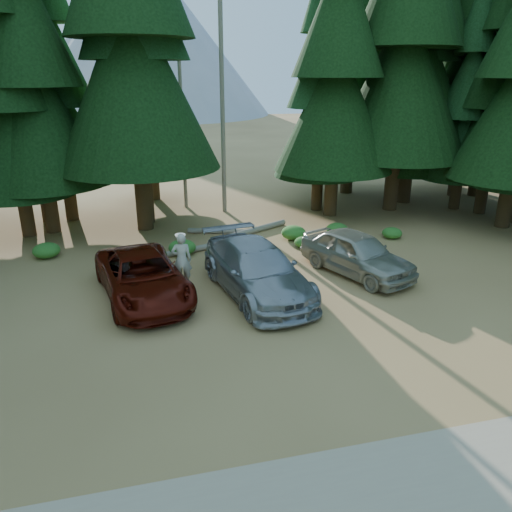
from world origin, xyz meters
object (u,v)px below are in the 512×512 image
object	(u,v)px
silver_minivan_right	(357,253)
log_left	(181,252)
frisbee_player	(182,260)
log_right	(252,231)
silver_minivan_center	(257,270)
red_pickup	(143,277)
log_mid	(218,231)

from	to	relation	value
silver_minivan_right	log_left	world-z (taller)	silver_minivan_right
silver_minivan_right	log_left	distance (m)	7.48
frisbee_player	log_right	xyz separation A→B (m)	(4.00, 6.08, -1.10)
silver_minivan_center	silver_minivan_right	xyz separation A→B (m)	(4.21, 0.87, -0.05)
red_pickup	frisbee_player	distance (m)	1.46
silver_minivan_right	frisbee_player	size ratio (longest dim) A/B	2.53
silver_minivan_right	log_mid	xyz separation A→B (m)	(-4.34, 6.35, -0.72)
silver_minivan_right	log_right	xyz separation A→B (m)	(-2.75, 5.94, -0.70)
red_pickup	log_left	distance (m)	4.44
silver_minivan_center	log_left	world-z (taller)	silver_minivan_center
frisbee_player	log_right	world-z (taller)	frisbee_player
red_pickup	log_left	xyz separation A→B (m)	(1.72, 4.04, -0.66)
silver_minivan_right	log_left	size ratio (longest dim) A/B	1.34
silver_minivan_right	frisbee_player	bearing A→B (deg)	159.45
log_mid	frisbee_player	bearing A→B (deg)	-92.31
red_pickup	log_left	bearing A→B (deg)	56.67
red_pickup	frisbee_player	world-z (taller)	frisbee_player
silver_minivan_center	log_right	bearing A→B (deg)	68.63
silver_minivan_center	frisbee_player	world-z (taller)	frisbee_player
red_pickup	silver_minivan_right	world-z (taller)	silver_minivan_right
silver_minivan_center	log_mid	xyz separation A→B (m)	(-0.13, 7.22, -0.76)
log_mid	log_left	bearing A→B (deg)	-110.76
silver_minivan_center	frisbee_player	bearing A→B (deg)	154.68
silver_minivan_center	log_right	xyz separation A→B (m)	(1.45, 6.81, -0.74)
silver_minivan_center	frisbee_player	size ratio (longest dim) A/B	3.14
silver_minivan_center	log_right	distance (m)	7.00
log_right	silver_minivan_right	bearing A→B (deg)	-93.68
log_mid	log_right	world-z (taller)	log_right
silver_minivan_center	silver_minivan_right	bearing A→B (deg)	2.32
log_left	log_mid	distance (m)	3.30
red_pickup	silver_minivan_center	size ratio (longest dim) A/B	0.93
log_left	log_right	size ratio (longest dim) A/B	0.83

